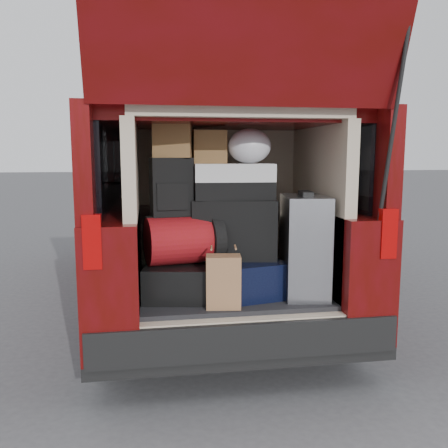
{
  "coord_description": "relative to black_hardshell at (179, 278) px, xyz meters",
  "views": [
    {
      "loc": [
        -0.56,
        -2.94,
        1.49
      ],
      "look_at": [
        -0.05,
        0.2,
        1.02
      ],
      "focal_mm": 38.0,
      "sensor_mm": 36.0,
      "label": 1
    }
  ],
  "objects": [
    {
      "name": "ground",
      "position": [
        0.36,
        -0.18,
        -0.66
      ],
      "size": [
        80.0,
        80.0,
        0.0
      ],
      "primitive_type": "plane",
      "color": "#3E3E41",
      "rests_on": "ground"
    },
    {
      "name": "minivan",
      "position": [
        0.36,
        1.68,
        0.25
      ],
      "size": [
        1.9,
        5.35,
        2.77
      ],
      "color": "black",
      "rests_on": "ground"
    },
    {
      "name": "load_floor",
      "position": [
        0.36,
        0.1,
        -0.39
      ],
      "size": [
        1.24,
        1.05,
        0.55
      ],
      "primitive_type": "cube",
      "color": "black",
      "rests_on": "ground"
    },
    {
      "name": "black_hardshell",
      "position": [
        0.0,
        0.0,
        0.0
      ],
      "size": [
        0.5,
        0.63,
        0.23
      ],
      "primitive_type": "cube",
      "rotation": [
        0.0,
        0.0,
        -0.17
      ],
      "color": "black",
      "rests_on": "load_floor"
    },
    {
      "name": "navy_hardshell",
      "position": [
        0.43,
        -0.04,
        0.01
      ],
      "size": [
        0.56,
        0.63,
        0.24
      ],
      "primitive_type": "cube",
      "rotation": [
        0.0,
        0.0,
        0.21
      ],
      "color": "black",
      "rests_on": "load_floor"
    },
    {
      "name": "silver_roller",
      "position": [
        0.83,
        -0.14,
        0.22
      ],
      "size": [
        0.34,
        0.48,
        0.67
      ],
      "primitive_type": "cube",
      "rotation": [
        0.0,
        0.0,
        -0.14
      ],
      "color": "silver",
      "rests_on": "load_floor"
    },
    {
      "name": "kraft_bag",
      "position": [
        0.26,
        -0.32,
        0.05
      ],
      "size": [
        0.23,
        0.16,
        0.33
      ],
      "primitive_type": "cube",
      "rotation": [
        0.0,
        0.0,
        -0.13
      ],
      "color": "#996945",
      "rests_on": "load_floor"
    },
    {
      "name": "red_duffel",
      "position": [
        0.03,
        -0.05,
        0.27
      ],
      "size": [
        0.53,
        0.39,
        0.31
      ],
      "primitive_type": "cube",
      "rotation": [
        0.0,
        0.0,
        0.18
      ],
      "color": "maroon",
      "rests_on": "black_hardshell"
    },
    {
      "name": "black_soft_case",
      "position": [
        0.39,
        0.02,
        0.33
      ],
      "size": [
        0.61,
        0.43,
        0.4
      ],
      "primitive_type": "cube",
      "rotation": [
        0.0,
        0.0,
        -0.18
      ],
      "color": "black",
      "rests_on": "navy_hardshell"
    },
    {
      "name": "backpack",
      "position": [
        -0.04,
        -0.01,
        0.62
      ],
      "size": [
        0.29,
        0.2,
        0.38
      ],
      "primitive_type": "cube",
      "rotation": [
        0.0,
        0.0,
        0.14
      ],
      "color": "black",
      "rests_on": "red_duffel"
    },
    {
      "name": "twotone_duffel",
      "position": [
        0.38,
        0.01,
        0.65
      ],
      "size": [
        0.54,
        0.29,
        0.24
      ],
      "primitive_type": "cube",
      "rotation": [
        0.0,
        0.0,
        -0.04
      ],
      "color": "silver",
      "rests_on": "black_soft_case"
    },
    {
      "name": "grocery_sack_lower",
      "position": [
        -0.02,
        0.02,
        0.92
      ],
      "size": [
        0.27,
        0.23,
        0.22
      ],
      "primitive_type": "cube",
      "rotation": [
        0.0,
        0.0,
        -0.16
      ],
      "color": "olive",
      "rests_on": "backpack"
    },
    {
      "name": "grocery_sack_upper",
      "position": [
        0.22,
        0.09,
        0.88
      ],
      "size": [
        0.22,
        0.18,
        0.22
      ],
      "primitive_type": "cube",
      "rotation": [
        0.0,
        0.0,
        -0.01
      ],
      "color": "olive",
      "rests_on": "twotone_duffel"
    },
    {
      "name": "plastic_bag_center",
      "position": [
        0.49,
        0.02,
        0.88
      ],
      "size": [
        0.31,
        0.3,
        0.23
      ],
      "primitive_type": "ellipsoid",
      "rotation": [
        0.0,
        0.0,
        -0.09
      ],
      "color": "silver",
      "rests_on": "twotone_duffel"
    }
  ]
}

